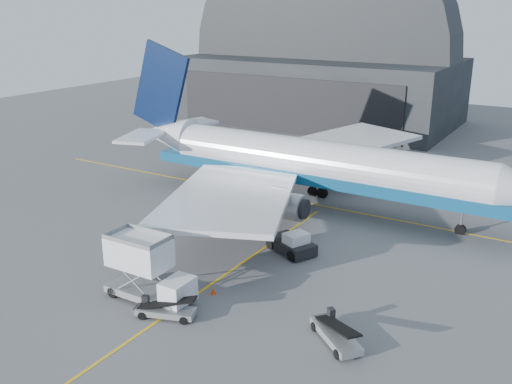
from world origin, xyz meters
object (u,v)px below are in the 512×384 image
Objects in this scene: airliner at (306,162)px; catering_truck at (146,270)px; pushback_tug at (292,244)px; belt_loader_a at (165,310)px; belt_loader_b at (336,334)px.

airliner is 6.98× the size of catering_truck.
catering_truck is at bearing -86.99° from pushback_tug.
belt_loader_a is (2.30, -27.22, -4.37)m from airliner.
belt_loader_b is at bearing -59.24° from airliner.
pushback_tug is at bearing 168.64° from belt_loader_b.
belt_loader_a is (2.82, -1.32, -1.95)m from catering_truck.
catering_truck reaches higher than belt_loader_b.
catering_truck is 14.60m from pushback_tug.
belt_loader_a is at bearing -25.30° from catering_truck.
belt_loader_a is at bearing -85.17° from airliner.
catering_truck reaches higher than pushback_tug.
airliner is 10.59× the size of belt_loader_b.
belt_loader_a is at bearing -75.05° from pushback_tug.
catering_truck is at bearing -91.14° from airliner.
catering_truck is 3.67m from belt_loader_a.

